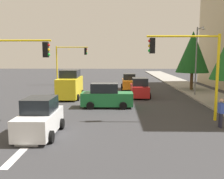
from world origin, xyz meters
The scene contains 14 objects.
ground_plane centered at (0.00, 0.00, 0.00)m, with size 120.00×120.00×0.00m, color #353538.
sidewalk_kerb centered at (-5.00, 10.50, 0.07)m, with size 80.00×4.00×0.15m, color gray.
lane_arrow_near centered at (11.51, -3.00, 0.01)m, with size 2.40×1.10×1.10m.
traffic_signal_near_right centered at (6.00, -5.63, 3.73)m, with size 0.36×4.59×5.25m.
traffic_signal_near_left centered at (6.00, 5.67, 3.90)m, with size 0.36×4.59×5.49m.
traffic_signal_far_right centered at (-14.00, -5.67, 3.91)m, with size 0.36×4.59×5.51m.
street_lamp_curbside centered at (-3.61, 9.20, 4.35)m, with size 2.15×0.28×7.00m.
tree_roadside_mid centered at (-8.00, 10.00, 4.58)m, with size 3.84×3.84×6.99m.
delivery_van_yellow centered at (-2.55, -3.49, 1.28)m, with size 4.80×2.22×2.77m.
car_green centered at (2.00, 0.31, 0.90)m, with size 1.94×4.12×1.98m.
car_red centered at (-3.06, 3.40, 0.89)m, with size 3.66×1.98×1.98m.
car_white centered at (9.27, -2.87, 0.90)m, with size 3.78×2.00×1.98m.
car_orange centered at (-9.08, 2.61, 0.89)m, with size 3.62×1.93×1.98m.
pedestrian_crossing centered at (7.65, 7.17, 0.91)m, with size 0.40×0.24×1.70m.
Camera 1 is at (22.04, 1.19, 4.13)m, focal length 40.45 mm.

